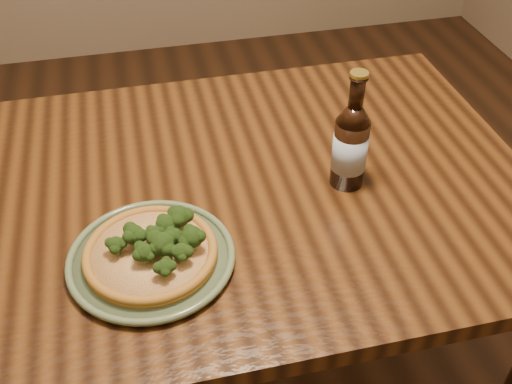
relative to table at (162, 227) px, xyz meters
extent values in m
cube|color=#42250E|center=(0.00, 0.00, 0.07)|extent=(1.60, 0.90, 0.04)
cylinder|color=#42250E|center=(0.73, 0.38, -0.30)|extent=(0.07, 0.07, 0.71)
cylinder|color=#536545|center=(-0.03, -0.19, 0.10)|extent=(0.28, 0.28, 0.01)
torus|color=#536545|center=(-0.03, -0.19, 0.11)|extent=(0.31, 0.31, 0.01)
torus|color=#536545|center=(-0.03, -0.19, 0.10)|extent=(0.24, 0.24, 0.01)
cylinder|color=#9A6822|center=(-0.03, -0.19, 0.11)|extent=(0.24, 0.24, 0.01)
torus|color=#9A6822|center=(-0.03, -0.19, 0.12)|extent=(0.24, 0.24, 0.02)
cylinder|color=#D3C581|center=(-0.03, -0.19, 0.12)|extent=(0.21, 0.21, 0.01)
sphere|color=#2C4D18|center=(-0.01, -0.25, 0.14)|extent=(0.03, 0.03, 0.03)
sphere|color=#2C4D18|center=(0.03, -0.14, 0.15)|extent=(0.05, 0.05, 0.04)
sphere|color=#2C4D18|center=(0.02, -0.18, 0.14)|extent=(0.04, 0.04, 0.03)
sphere|color=#2C4D18|center=(0.05, -0.20, 0.15)|extent=(0.05, 0.05, 0.04)
sphere|color=#2C4D18|center=(-0.05, -0.17, 0.15)|extent=(0.05, 0.05, 0.04)
sphere|color=#2C4D18|center=(0.01, -0.15, 0.15)|extent=(0.05, 0.05, 0.04)
sphere|color=#2C4D18|center=(-0.01, -0.21, 0.15)|extent=(0.06, 0.06, 0.04)
sphere|color=#2C4D18|center=(-0.04, -0.21, 0.15)|extent=(0.04, 0.04, 0.03)
sphere|color=#2C4D18|center=(-0.09, -0.18, 0.14)|extent=(0.03, 0.03, 0.03)
sphere|color=#2C4D18|center=(0.02, -0.23, 0.15)|extent=(0.04, 0.04, 0.03)
sphere|color=#2C4D18|center=(-0.02, -0.17, 0.14)|extent=(0.04, 0.04, 0.03)
cylinder|color=black|center=(0.39, -0.05, 0.17)|extent=(0.07, 0.07, 0.15)
cone|color=black|center=(0.39, -0.05, 0.26)|extent=(0.07, 0.07, 0.03)
cylinder|color=black|center=(0.39, -0.05, 0.31)|extent=(0.03, 0.03, 0.07)
torus|color=black|center=(0.39, -0.05, 0.34)|extent=(0.04, 0.04, 0.01)
cylinder|color=#A58C33|center=(0.39, -0.05, 0.35)|extent=(0.04, 0.04, 0.01)
cylinder|color=#A1B3C3|center=(0.39, -0.05, 0.17)|extent=(0.07, 0.07, 0.08)
camera|label=1|loc=(-0.01, -0.96, 0.90)|focal=42.00mm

